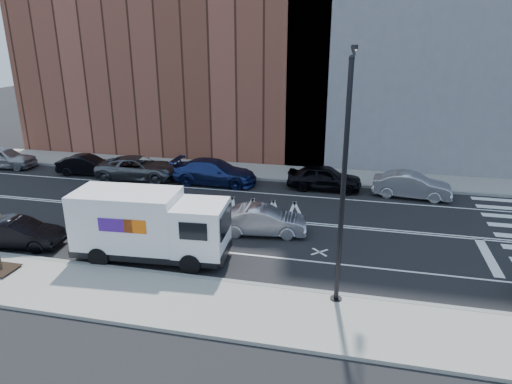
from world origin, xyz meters
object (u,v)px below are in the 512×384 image
at_px(far_parked_b, 87,165).
at_px(driving_sedan, 263,220).
at_px(far_parked_a, 4,158).
at_px(fedex_van, 149,225).

relative_size(far_parked_b, driving_sedan, 0.96).
bearing_deg(far_parked_a, far_parked_b, -97.27).
distance_m(far_parked_b, driving_sedan, 16.33).
bearing_deg(fedex_van, far_parked_b, 128.57).
xyz_separation_m(far_parked_b, driving_sedan, (14.57, -7.37, 0.03)).
bearing_deg(driving_sedan, fedex_van, 123.13).
bearing_deg(far_parked_b, driving_sedan, -122.39).
distance_m(fedex_van, far_parked_a, 20.74).
height_order(far_parked_b, driving_sedan, driving_sedan).
bearing_deg(driving_sedan, far_parked_b, 55.43).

